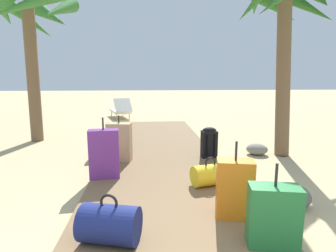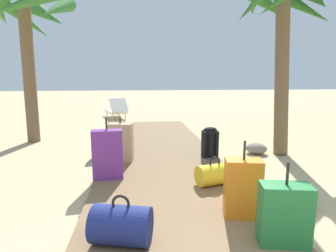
{
  "view_description": "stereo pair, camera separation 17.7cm",
  "coord_description": "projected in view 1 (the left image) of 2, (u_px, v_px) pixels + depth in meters",
  "views": [
    {
      "loc": [
        -0.26,
        -1.15,
        1.52
      ],
      "look_at": [
        0.2,
        4.31,
        0.55
      ],
      "focal_mm": 28.88,
      "sensor_mm": 36.0,
      "label": 1
    },
    {
      "loc": [
        -0.44,
        -1.13,
        1.52
      ],
      "look_at": [
        0.2,
        4.31,
        0.55
      ],
      "focal_mm": 28.88,
      "sensor_mm": 36.0,
      "label": 2
    }
  ],
  "objects": [
    {
      "name": "rock_right_near",
      "position": [
        295.0,
        196.0,
        3.21
      ],
      "size": [
        0.47,
        0.49,
        0.28
      ],
      "primitive_type": "ellipsoid",
      "rotation": [
        0.0,
        0.0,
        2.2
      ],
      "color": "#5B5651",
      "rests_on": "ground"
    },
    {
      "name": "rock_right_mid",
      "position": [
        260.0,
        147.0,
        5.79
      ],
      "size": [
        0.19,
        0.17,
        0.12
      ],
      "primitive_type": "ellipsoid",
      "rotation": [
        0.0,
        0.0,
        0.23
      ],
      "color": "#5B5651",
      "rests_on": "ground"
    },
    {
      "name": "boardwalk",
      "position": [
        159.0,
        155.0,
        5.25
      ],
      "size": [
        2.12,
        7.84,
        0.08
      ],
      "primitive_type": "cube",
      "color": "brown",
      "rests_on": "ground"
    },
    {
      "name": "palm_tree_far_right",
      "position": [
        290.0,
        8.0,
        5.01
      ],
      "size": [
        2.23,
        2.25,
        3.63
      ],
      "color": "brown",
      "rests_on": "ground"
    },
    {
      "name": "suitcase_purple",
      "position": [
        104.0,
        154.0,
        3.92
      ],
      "size": [
        0.45,
        0.24,
        0.89
      ],
      "color": "#6B2D84",
      "rests_on": "boardwalk"
    },
    {
      "name": "duffel_bag_navy",
      "position": [
        110.0,
        224.0,
        2.38
      ],
      "size": [
        0.58,
        0.46,
        0.46
      ],
      "color": "navy",
      "rests_on": "boardwalk"
    },
    {
      "name": "suitcase_green",
      "position": [
        273.0,
        216.0,
        2.32
      ],
      "size": [
        0.46,
        0.3,
        0.75
      ],
      "color": "#237538",
      "rests_on": "boardwalk"
    },
    {
      "name": "duffel_bag_yellow",
      "position": [
        210.0,
        175.0,
        3.68
      ],
      "size": [
        0.54,
        0.4,
        0.4
      ],
      "color": "gold",
      "rests_on": "boardwalk"
    },
    {
      "name": "palm_tree_near_left",
      "position": [
        31.0,
        24.0,
        6.16
      ],
      "size": [
        2.03,
        2.14,
        3.55
      ],
      "color": "brown",
      "rests_on": "ground"
    },
    {
      "name": "duffel_bag_blue",
      "position": [
        110.0,
        144.0,
        5.25
      ],
      "size": [
        0.63,
        0.42,
        0.47
      ],
      "color": "#2847B7",
      "rests_on": "boardwalk"
    },
    {
      "name": "backpack_black",
      "position": [
        209.0,
        141.0,
        4.96
      ],
      "size": [
        0.29,
        0.22,
        0.56
      ],
      "color": "black",
      "rests_on": "boardwalk"
    },
    {
      "name": "lounge_chair",
      "position": [
        121.0,
        110.0,
        10.39
      ],
      "size": [
        1.0,
        1.66,
        0.78
      ],
      "color": "white",
      "rests_on": "ground"
    },
    {
      "name": "suitcase_tan",
      "position": [
        119.0,
        142.0,
        4.73
      ],
      "size": [
        0.45,
        0.28,
        0.81
      ],
      "color": "tan",
      "rests_on": "boardwalk"
    },
    {
      "name": "ground_plane",
      "position": [
        162.0,
        171.0,
        4.49
      ],
      "size": [
        60.0,
        60.0,
        0.0
      ],
      "primitive_type": "plane",
      "color": "tan"
    },
    {
      "name": "rock_right_far",
      "position": [
        257.0,
        149.0,
        5.44
      ],
      "size": [
        0.51,
        0.48,
        0.22
      ],
      "primitive_type": "ellipsoid",
      "rotation": [
        0.0,
        0.0,
        1.26
      ],
      "color": "gray",
      "rests_on": "ground"
    },
    {
      "name": "suitcase_orange",
      "position": [
        234.0,
        189.0,
        2.81
      ],
      "size": [
        0.41,
        0.29,
        0.82
      ],
      "color": "orange",
      "rests_on": "boardwalk"
    }
  ]
}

